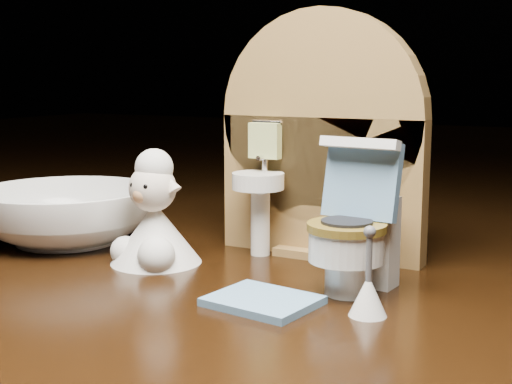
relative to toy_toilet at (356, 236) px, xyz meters
The scene contains 6 objects.
backdrop_panel 0.08m from the toy_toilet, 127.91° to the left, with size 0.13×0.05×0.15m.
toy_toilet is the anchor object (origin of this frame).
bath_mat 0.06m from the toy_toilet, 125.42° to the right, with size 0.05×0.04×0.00m, color #5F8BB1.
toilet_brush 0.04m from the toy_toilet, 60.66° to the right, with size 0.02×0.02×0.04m.
plush_lamb 0.12m from the toy_toilet, behind, with size 0.05×0.05×0.07m.
ceramic_bowl 0.21m from the toy_toilet, behind, with size 0.12×0.12×0.04m, color white.
Camera 1 is at (0.17, -0.34, 0.11)m, focal length 50.00 mm.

